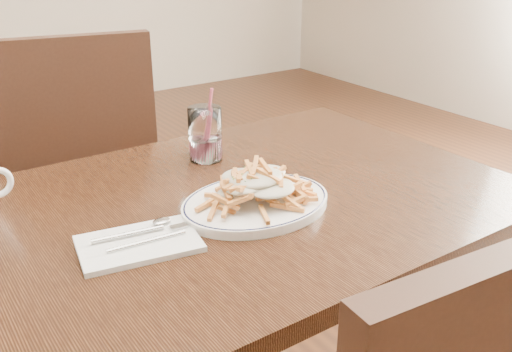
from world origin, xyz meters
TOP-DOWN VIEW (x-y plane):
  - table at (0.00, 0.00)m, footprint 1.20×0.80m
  - chair_far at (-0.12, 0.71)m, footprint 0.55×0.55m
  - fries_plate at (0.02, -0.07)m, footprint 0.33×0.29m
  - loaded_fries at (0.02, -0.07)m, footprint 0.24×0.20m
  - napkin at (-0.24, -0.08)m, footprint 0.23×0.17m
  - cutlery at (-0.24, -0.07)m, footprint 0.18×0.07m
  - water_glass at (0.07, 0.22)m, footprint 0.08×0.08m

SIDE VIEW (x-z plane):
  - chair_far at x=-0.12m, z-range 0.07..1.08m
  - table at x=0.00m, z-range 0.30..1.05m
  - napkin at x=-0.24m, z-range 0.75..0.76m
  - fries_plate at x=0.02m, z-range 0.75..0.77m
  - cutlery at x=-0.24m, z-range 0.76..0.77m
  - loaded_fries at x=0.02m, z-range 0.77..0.84m
  - water_glass at x=0.07m, z-range 0.72..0.89m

